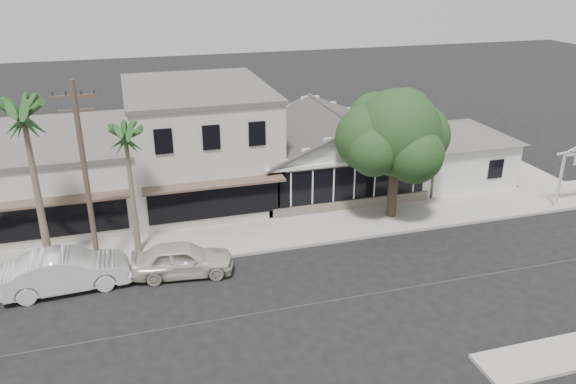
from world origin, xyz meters
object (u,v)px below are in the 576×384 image
object	(u,v)px
utility_pole	(86,177)
shade_tree	(394,134)
car_0	(182,259)
car_1	(66,271)

from	to	relation	value
utility_pole	shade_tree	size ratio (longest dim) A/B	1.23
utility_pole	shade_tree	xyz separation A→B (m)	(15.63, 1.97, 0.03)
utility_pole	car_0	size ratio (longest dim) A/B	1.94
car_0	shade_tree	bearing A→B (deg)	-67.86
car_0	car_1	bearing A→B (deg)	94.68
shade_tree	utility_pole	bearing A→B (deg)	-172.82
utility_pole	car_1	xyz separation A→B (m)	(-1.28, -0.97, -3.91)
utility_pole	shade_tree	bearing A→B (deg)	7.18
car_1	shade_tree	size ratio (longest dim) A/B	0.73
car_0	shade_tree	distance (m)	12.97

